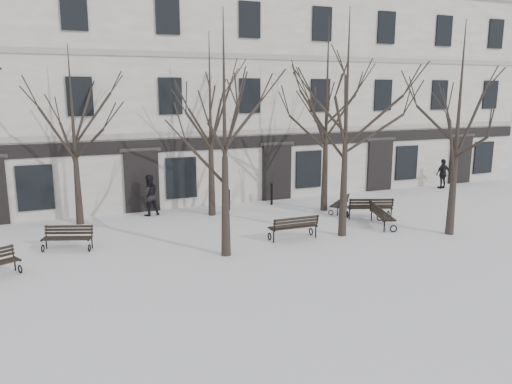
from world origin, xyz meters
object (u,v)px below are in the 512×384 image
tree_1 (224,106)px  bench_4 (340,203)px  tree_2 (347,97)px  bench_1 (294,226)px  bench_5 (381,214)px  bench_3 (68,237)px  tree_3 (460,104)px  bench_2 (370,207)px

tree_1 → bench_4: tree_1 is taller
bench_4 → tree_2: bearing=17.5°
bench_1 → bench_5: 4.27m
bench_3 → bench_4: bench_3 is taller
tree_1 → bench_5: (7.29, 1.05, -4.64)m
bench_3 → bench_5: 12.48m
tree_1 → tree_2: 5.10m
tree_3 → tree_1: bearing=174.0°
bench_1 → bench_4: 5.08m
bench_2 → bench_3: bearing=18.4°
tree_2 → bench_4: size_ratio=5.61×
bench_5 → bench_4: bearing=24.0°
tree_3 → bench_4: size_ratio=5.35×
tree_1 → bench_2: tree_1 is taller
tree_3 → bench_3: 15.43m
tree_2 → bench_1: bearing=173.4°
bench_4 → bench_3: bearing=-36.5°
tree_3 → tree_2: bearing=159.9°
bench_1 → bench_4: (4.02, 3.10, -0.09)m
tree_1 → bench_3: size_ratio=4.54×
bench_2 → bench_5: 1.26m
tree_3 → bench_5: 5.38m
bench_4 → bench_1: bearing=-4.1°
tree_2 → bench_4: bearing=59.3°
bench_3 → tree_3: bearing=5.8°
tree_3 → bench_3: tree_3 is taller
bench_3 → bench_5: bearing=12.6°
bench_4 → bench_5: bench_5 is taller
bench_5 → tree_3: bearing=-118.1°
tree_1 → tree_2: (5.07, 0.54, 0.24)m
tree_2 → bench_3: tree_2 is taller
bench_2 → bench_5: bearing=96.6°
bench_1 → bench_4: bench_1 is taller
tree_2 → bench_3: (-10.14, 2.23, -4.94)m
bench_1 → bench_5: bearing=-175.7°
tree_2 → bench_1: size_ratio=4.53×
tree_3 → bench_2: 5.85m
tree_2 → bench_3: 11.50m
bench_3 → bench_4: size_ratio=1.18×
tree_3 → bench_5: (-1.86, 2.01, -4.63)m
tree_3 → bench_1: (-6.12, 1.73, -4.64)m
bench_1 → bench_3: bench_1 is taller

